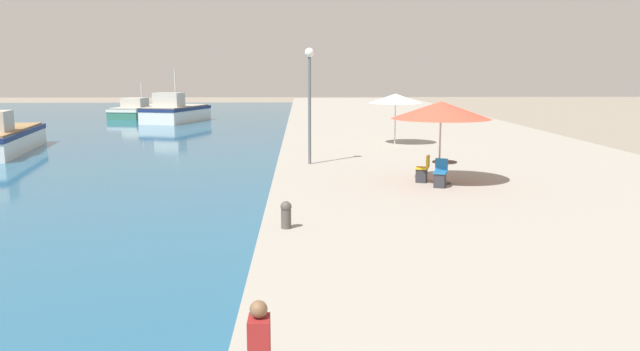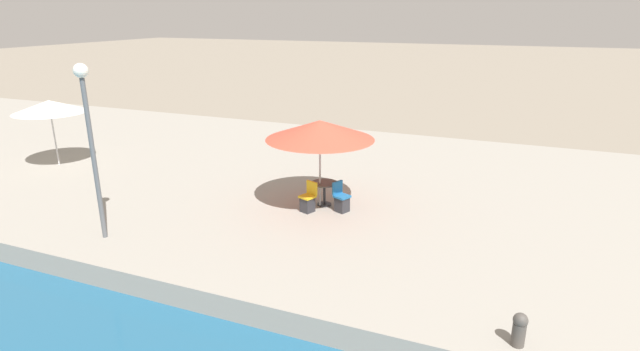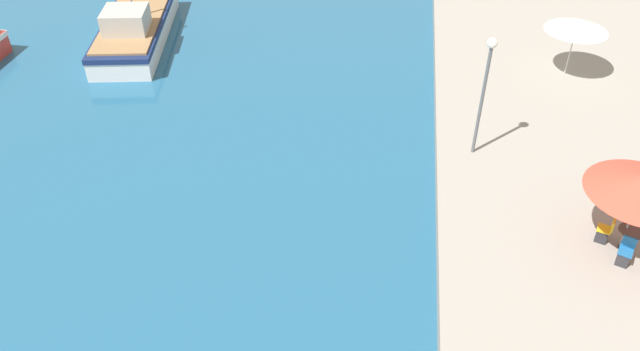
% 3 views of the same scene
% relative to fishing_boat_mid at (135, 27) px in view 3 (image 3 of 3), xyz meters
% --- Properties ---
extents(quay_promenade, '(16.00, 90.00, 0.62)m').
position_rel_fishing_boat_mid_xyz_m(quay_promenade, '(22.99, 7.61, -0.52)').
color(quay_promenade, gray).
rests_on(quay_promenade, ground_plane).
extents(fishing_boat_mid, '(4.47, 9.30, 3.99)m').
position_rel_fishing_boat_mid_xyz_m(fishing_boat_mid, '(0.00, 0.00, 0.00)').
color(fishing_boat_mid, white).
rests_on(fishing_boat_mid, water_basin).
extents(cafe_umbrella_white, '(2.67, 2.67, 2.54)m').
position_rel_fishing_boat_mid_xyz_m(cafe_umbrella_white, '(20.72, -1.71, 2.10)').
color(cafe_umbrella_white, '#B7B7B7').
rests_on(cafe_umbrella_white, quay_promenade).
extents(cafe_table, '(0.80, 0.80, 0.74)m').
position_rel_fishing_boat_mid_xyz_m(cafe_table, '(20.68, -12.97, 0.32)').
color(cafe_table, '#333338').
rests_on(cafe_table, quay_promenade).
extents(cafe_chair_left, '(0.54, 0.53, 0.91)m').
position_rel_fishing_boat_mid_xyz_m(cafe_chair_left, '(20.00, -12.71, 0.12)').
color(cafe_chair_left, '#2D2D33').
rests_on(cafe_chair_left, quay_promenade).
extents(cafe_chair_right, '(0.54, 0.55, 0.91)m').
position_rel_fishing_boat_mid_xyz_m(cafe_chair_right, '(20.39, -13.63, 0.12)').
color(cafe_chair_right, '#2D2D33').
rests_on(cafe_chair_right, quay_promenade).
extents(lamppost, '(0.36, 0.36, 4.56)m').
position_rel_fishing_boat_mid_xyz_m(lamppost, '(16.30, -8.40, 2.88)').
color(lamppost, '#565B60').
rests_on(lamppost, quay_promenade).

